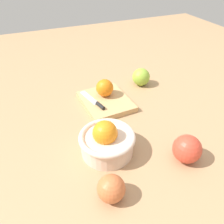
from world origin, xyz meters
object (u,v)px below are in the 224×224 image
object	(u,v)px
apple_front_left	(187,149)
apple_back_left	(111,188)
cutting_board	(105,102)
bowl	(107,140)
knife	(95,102)
orange_on_board	(105,88)
apple_front_right	(141,77)

from	to	relation	value
apple_front_left	apple_back_left	xyz separation A→B (m)	(-0.03, 0.25, -0.01)
cutting_board	apple_back_left	bearing A→B (deg)	160.56
bowl	apple_front_left	size ratio (longest dim) A/B	2.02
cutting_board	knife	xyz separation A→B (m)	(-0.01, 0.04, 0.02)
bowl	apple_back_left	bearing A→B (deg)	161.84
cutting_board	orange_on_board	bearing A→B (deg)	-20.62
cutting_board	apple_front_right	bearing A→B (deg)	-68.59
apple_front_left	orange_on_board	bearing A→B (deg)	14.46
cutting_board	bowl	bearing A→B (deg)	159.78
bowl	knife	xyz separation A→B (m)	(0.23, -0.05, -0.02)
bowl	apple_front_right	size ratio (longest dim) A/B	2.17
cutting_board	orange_on_board	world-z (taller)	orange_on_board
cutting_board	apple_front_left	size ratio (longest dim) A/B	2.50
cutting_board	apple_front_left	xyz separation A→B (m)	(-0.36, -0.11, 0.03)
orange_on_board	knife	distance (m)	0.07
bowl	apple_front_right	distance (m)	0.43
apple_front_right	bowl	bearing A→B (deg)	137.67
knife	orange_on_board	bearing A→B (deg)	-54.59
bowl	knife	size ratio (longest dim) A/B	1.07
cutting_board	apple_front_left	world-z (taller)	apple_front_left
cutting_board	knife	bearing A→B (deg)	103.67
apple_back_left	knife	bearing A→B (deg)	-13.98
cutting_board	apple_front_left	bearing A→B (deg)	-162.96
apple_front_left	apple_back_left	distance (m)	0.25
orange_on_board	apple_front_left	distance (m)	0.40
apple_front_left	cutting_board	bearing A→B (deg)	17.04
apple_front_left	apple_front_right	world-z (taller)	apple_front_left
knife	apple_front_right	size ratio (longest dim) A/B	2.03
apple_back_left	apple_front_right	bearing A→B (deg)	-35.96
apple_front_right	cutting_board	bearing A→B (deg)	111.41
knife	apple_front_left	xyz separation A→B (m)	(-0.34, -0.15, 0.02)
orange_on_board	knife	xyz separation A→B (m)	(-0.04, 0.05, -0.03)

